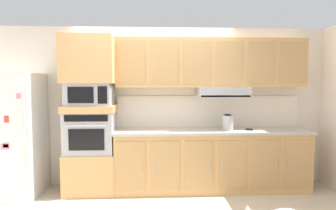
{
  "coord_description": "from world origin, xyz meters",
  "views": [
    {
      "loc": [
        0.0,
        -3.44,
        1.62
      ],
      "look_at": [
        0.2,
        0.59,
        1.31
      ],
      "focal_mm": 30.08,
      "sensor_mm": 36.0,
      "label": 1
    }
  ],
  "objects_px": {
    "built_in_oven": "(91,132)",
    "electric_kettle": "(227,122)",
    "screwdriver": "(249,129)",
    "microwave": "(90,94)",
    "refrigerator": "(13,135)"
  },
  "relations": [
    {
      "from": "screwdriver",
      "to": "built_in_oven",
      "type": "bearing_deg",
      "value": 178.16
    },
    {
      "from": "built_in_oven",
      "to": "electric_kettle",
      "type": "xyz_separation_m",
      "value": [
        2.04,
        -0.05,
        0.13
      ]
    },
    {
      "from": "refrigerator",
      "to": "electric_kettle",
      "type": "relative_size",
      "value": 7.33
    },
    {
      "from": "screwdriver",
      "to": "microwave",
      "type": "bearing_deg",
      "value": 178.16
    },
    {
      "from": "built_in_oven",
      "to": "electric_kettle",
      "type": "height_order",
      "value": "built_in_oven"
    },
    {
      "from": "refrigerator",
      "to": "electric_kettle",
      "type": "bearing_deg",
      "value": 0.37
    },
    {
      "from": "refrigerator",
      "to": "screwdriver",
      "type": "bearing_deg",
      "value": -0.14
    },
    {
      "from": "built_in_oven",
      "to": "screwdriver",
      "type": "relative_size",
      "value": 4.23
    },
    {
      "from": "refrigerator",
      "to": "microwave",
      "type": "distance_m",
      "value": 1.24
    },
    {
      "from": "electric_kettle",
      "to": "screwdriver",
      "type": "bearing_deg",
      "value": -5.04
    },
    {
      "from": "microwave",
      "to": "electric_kettle",
      "type": "bearing_deg",
      "value": -1.33
    },
    {
      "from": "built_in_oven",
      "to": "screwdriver",
      "type": "distance_m",
      "value": 2.37
    },
    {
      "from": "refrigerator",
      "to": "built_in_oven",
      "type": "distance_m",
      "value": 1.1
    },
    {
      "from": "built_in_oven",
      "to": "screwdriver",
      "type": "height_order",
      "value": "built_in_oven"
    },
    {
      "from": "built_in_oven",
      "to": "microwave",
      "type": "relative_size",
      "value": 1.09
    }
  ]
}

